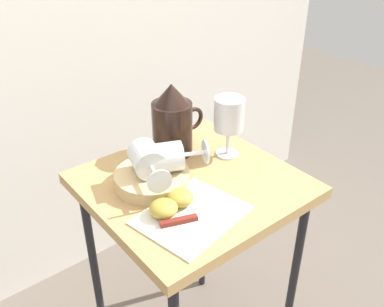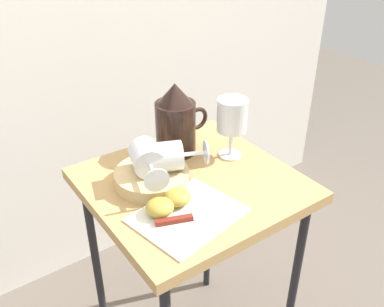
% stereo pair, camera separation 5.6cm
% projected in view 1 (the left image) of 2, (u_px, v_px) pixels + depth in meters
% --- Properties ---
extents(curtain_drape, '(2.40, 0.03, 1.83)m').
position_uv_depth(curtain_drape, '(72.00, 39.00, 1.40)').
color(curtain_drape, silver).
rests_on(curtain_drape, ground_plane).
extents(table, '(0.51, 0.49, 0.69)m').
position_uv_depth(table, '(192.00, 204.00, 1.13)').
color(table, tan).
rests_on(table, ground_plane).
extents(linen_napkin, '(0.26, 0.23, 0.00)m').
position_uv_depth(linen_napkin, '(192.00, 215.00, 0.97)').
color(linen_napkin, silver).
rests_on(linen_napkin, table).
extents(basket_tray, '(0.19, 0.19, 0.03)m').
position_uv_depth(basket_tray, '(152.00, 179.00, 1.07)').
color(basket_tray, tan).
rests_on(basket_tray, table).
extents(pitcher, '(0.16, 0.11, 0.20)m').
position_uv_depth(pitcher, '(173.00, 126.00, 1.18)').
color(pitcher, black).
rests_on(pitcher, table).
extents(wine_glass_upright, '(0.08, 0.08, 0.17)m').
position_uv_depth(wine_glass_upright, '(229.00, 117.00, 1.15)').
color(wine_glass_upright, silver).
rests_on(wine_glass_upright, table).
extents(wine_glass_tipped_near, '(0.17, 0.12, 0.08)m').
position_uv_depth(wine_glass_tipped_near, '(166.00, 157.00, 1.05)').
color(wine_glass_tipped_near, silver).
rests_on(wine_glass_tipped_near, basket_tray).
extents(wine_glass_tipped_far, '(0.11, 0.16, 0.08)m').
position_uv_depth(wine_glass_tipped_far, '(147.00, 160.00, 1.04)').
color(wine_glass_tipped_far, silver).
rests_on(wine_glass_tipped_far, basket_tray).
extents(apple_half_left, '(0.06, 0.06, 0.04)m').
position_uv_depth(apple_half_left, '(163.00, 208.00, 0.96)').
color(apple_half_left, '#B29938').
rests_on(apple_half_left, linen_napkin).
extents(apple_half_right, '(0.06, 0.06, 0.04)m').
position_uv_depth(apple_half_right, '(180.00, 197.00, 1.00)').
color(apple_half_right, '#B29938').
rests_on(apple_half_right, linen_napkin).
extents(knife, '(0.21, 0.09, 0.01)m').
position_uv_depth(knife, '(193.00, 218.00, 0.95)').
color(knife, silver).
rests_on(knife, linen_napkin).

